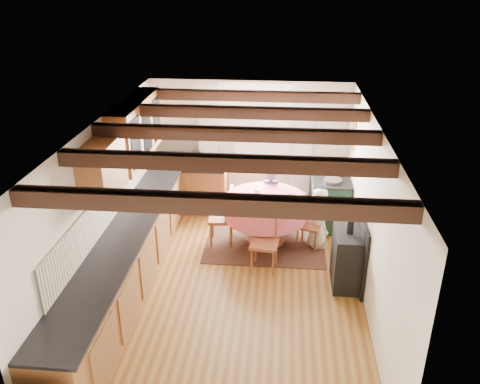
# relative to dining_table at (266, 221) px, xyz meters

# --- Properties ---
(floor) EXTENTS (3.60, 5.50, 0.00)m
(floor) POSITION_rel_dining_table_xyz_m (-0.37, -1.33, -0.41)
(floor) COLOR olive
(floor) RESTS_ON ground
(ceiling) EXTENTS (3.60, 5.50, 0.00)m
(ceiling) POSITION_rel_dining_table_xyz_m (-0.37, -1.33, 1.99)
(ceiling) COLOR white
(ceiling) RESTS_ON ground
(wall_back) EXTENTS (3.60, 0.00, 2.40)m
(wall_back) POSITION_rel_dining_table_xyz_m (-0.37, 1.42, 0.79)
(wall_back) COLOR silver
(wall_back) RESTS_ON ground
(wall_front) EXTENTS (3.60, 0.00, 2.40)m
(wall_front) POSITION_rel_dining_table_xyz_m (-0.37, -4.08, 0.79)
(wall_front) COLOR silver
(wall_front) RESTS_ON ground
(wall_left) EXTENTS (0.00, 5.50, 2.40)m
(wall_left) POSITION_rel_dining_table_xyz_m (-2.17, -1.33, 0.79)
(wall_left) COLOR silver
(wall_left) RESTS_ON ground
(wall_right) EXTENTS (0.00, 5.50, 2.40)m
(wall_right) POSITION_rel_dining_table_xyz_m (1.43, -1.33, 0.79)
(wall_right) COLOR silver
(wall_right) RESTS_ON ground
(beam_a) EXTENTS (3.60, 0.16, 0.16)m
(beam_a) POSITION_rel_dining_table_xyz_m (-0.37, -3.33, 1.90)
(beam_a) COLOR black
(beam_a) RESTS_ON ceiling
(beam_b) EXTENTS (3.60, 0.16, 0.16)m
(beam_b) POSITION_rel_dining_table_xyz_m (-0.37, -2.33, 1.90)
(beam_b) COLOR black
(beam_b) RESTS_ON ceiling
(beam_c) EXTENTS (3.60, 0.16, 0.16)m
(beam_c) POSITION_rel_dining_table_xyz_m (-0.37, -1.33, 1.90)
(beam_c) COLOR black
(beam_c) RESTS_ON ceiling
(beam_d) EXTENTS (3.60, 0.16, 0.16)m
(beam_d) POSITION_rel_dining_table_xyz_m (-0.37, -0.33, 1.90)
(beam_d) COLOR black
(beam_d) RESTS_ON ceiling
(beam_e) EXTENTS (3.60, 0.16, 0.16)m
(beam_e) POSITION_rel_dining_table_xyz_m (-0.37, 0.67, 1.90)
(beam_e) COLOR black
(beam_e) RESTS_ON ceiling
(splash_left) EXTENTS (0.02, 4.50, 0.55)m
(splash_left) POSITION_rel_dining_table_xyz_m (-2.15, -1.03, 0.79)
(splash_left) COLOR beige
(splash_left) RESTS_ON wall_left
(splash_back) EXTENTS (1.40, 0.02, 0.55)m
(splash_back) POSITION_rel_dining_table_xyz_m (-1.37, 1.40, 0.79)
(splash_back) COLOR beige
(splash_back) RESTS_ON wall_back
(base_cabinet_left) EXTENTS (0.60, 5.30, 0.88)m
(base_cabinet_left) POSITION_rel_dining_table_xyz_m (-1.87, -1.33, 0.03)
(base_cabinet_left) COLOR brown
(base_cabinet_left) RESTS_ON floor
(base_cabinet_back) EXTENTS (1.30, 0.60, 0.88)m
(base_cabinet_back) POSITION_rel_dining_table_xyz_m (-1.42, 1.12, 0.03)
(base_cabinet_back) COLOR brown
(base_cabinet_back) RESTS_ON floor
(worktop_left) EXTENTS (0.64, 5.30, 0.04)m
(worktop_left) POSITION_rel_dining_table_xyz_m (-1.85, -1.33, 0.49)
(worktop_left) COLOR black
(worktop_left) RESTS_ON base_cabinet_left
(worktop_back) EXTENTS (1.30, 0.64, 0.04)m
(worktop_back) POSITION_rel_dining_table_xyz_m (-1.42, 1.10, 0.49)
(worktop_back) COLOR black
(worktop_back) RESTS_ON base_cabinet_back
(wall_cabinet_glass) EXTENTS (0.34, 1.80, 0.90)m
(wall_cabinet_glass) POSITION_rel_dining_table_xyz_m (-2.00, -0.13, 1.54)
(wall_cabinet_glass) COLOR brown
(wall_cabinet_glass) RESTS_ON wall_left
(wall_cabinet_solid) EXTENTS (0.34, 0.90, 0.70)m
(wall_cabinet_solid) POSITION_rel_dining_table_xyz_m (-2.00, -1.63, 1.49)
(wall_cabinet_solid) COLOR brown
(wall_cabinet_solid) RESTS_ON wall_left
(window_frame) EXTENTS (1.34, 0.03, 1.54)m
(window_frame) POSITION_rel_dining_table_xyz_m (-0.27, 1.40, 1.19)
(window_frame) COLOR white
(window_frame) RESTS_ON wall_back
(window_pane) EXTENTS (1.20, 0.01, 1.40)m
(window_pane) POSITION_rel_dining_table_xyz_m (-0.27, 1.41, 1.19)
(window_pane) COLOR white
(window_pane) RESTS_ON wall_back
(curtain_left) EXTENTS (0.35, 0.10, 2.10)m
(curtain_left) POSITION_rel_dining_table_xyz_m (-1.12, 1.32, 0.69)
(curtain_left) COLOR silver
(curtain_left) RESTS_ON wall_back
(curtain_right) EXTENTS (0.35, 0.10, 2.10)m
(curtain_right) POSITION_rel_dining_table_xyz_m (0.58, 1.32, 0.69)
(curtain_right) COLOR silver
(curtain_right) RESTS_ON wall_back
(curtain_rod) EXTENTS (2.00, 0.03, 0.03)m
(curtain_rod) POSITION_rel_dining_table_xyz_m (-0.27, 1.32, 1.79)
(curtain_rod) COLOR black
(curtain_rod) RESTS_ON wall_back
(wall_picture) EXTENTS (0.04, 0.50, 0.60)m
(wall_picture) POSITION_rel_dining_table_xyz_m (1.40, 0.97, 1.29)
(wall_picture) COLOR gold
(wall_picture) RESTS_ON wall_right
(wall_plate) EXTENTS (0.30, 0.02, 0.30)m
(wall_plate) POSITION_rel_dining_table_xyz_m (0.68, 1.39, 1.29)
(wall_plate) COLOR silver
(wall_plate) RESTS_ON wall_back
(rug) EXTENTS (1.96, 1.53, 0.01)m
(rug) POSITION_rel_dining_table_xyz_m (-0.00, 0.00, -0.40)
(rug) COLOR #452A1F
(rug) RESTS_ON floor
(dining_table) EXTENTS (1.35, 1.35, 0.81)m
(dining_table) POSITION_rel_dining_table_xyz_m (0.00, 0.00, 0.00)
(dining_table) COLOR #E5826A
(dining_table) RESTS_ON floor
(chair_near) EXTENTS (0.45, 0.47, 0.94)m
(chair_near) POSITION_rel_dining_table_xyz_m (0.02, -0.80, 0.06)
(chair_near) COLOR brown
(chair_near) RESTS_ON floor
(chair_left) EXTENTS (0.47, 0.45, 0.98)m
(chair_left) POSITION_rel_dining_table_xyz_m (-0.72, -0.07, 0.08)
(chair_left) COLOR brown
(chair_left) RESTS_ON floor
(chair_right) EXTENTS (0.50, 0.49, 0.90)m
(chair_right) POSITION_rel_dining_table_xyz_m (0.71, -0.10, 0.04)
(chair_right) COLOR brown
(chair_right) RESTS_ON floor
(aga_range) EXTENTS (0.64, 0.99, 0.91)m
(aga_range) POSITION_rel_dining_table_xyz_m (1.10, 0.80, 0.05)
(aga_range) COLOR #152E21
(aga_range) RESTS_ON floor
(cast_iron_stove) EXTENTS (0.39, 0.66, 1.31)m
(cast_iron_stove) POSITION_rel_dining_table_xyz_m (1.21, -1.09, 0.25)
(cast_iron_stove) COLOR black
(cast_iron_stove) RESTS_ON floor
(child_far) EXTENTS (0.42, 0.31, 1.07)m
(child_far) POSITION_rel_dining_table_xyz_m (0.05, 0.64, 0.13)
(child_far) COLOR #424054
(child_far) RESTS_ON floor
(child_right) EXTENTS (0.46, 0.58, 1.03)m
(child_right) POSITION_rel_dining_table_xyz_m (0.85, -0.05, 0.11)
(child_right) COLOR beige
(child_right) RESTS_ON floor
(bowl_a) EXTENTS (0.23, 0.23, 0.05)m
(bowl_a) POSITION_rel_dining_table_xyz_m (-0.38, -0.06, 0.43)
(bowl_a) COLOR silver
(bowl_a) RESTS_ON dining_table
(bowl_b) EXTENTS (0.26, 0.26, 0.06)m
(bowl_b) POSITION_rel_dining_table_xyz_m (0.40, 0.03, 0.44)
(bowl_b) COLOR silver
(bowl_b) RESTS_ON dining_table
(cup) EXTENTS (0.12, 0.12, 0.10)m
(cup) POSITION_rel_dining_table_xyz_m (-0.15, 0.03, 0.46)
(cup) COLOR silver
(cup) RESTS_ON dining_table
(canister_tall) EXTENTS (0.13, 0.13, 0.22)m
(canister_tall) POSITION_rel_dining_table_xyz_m (-1.60, 1.12, 0.62)
(canister_tall) COLOR #262628
(canister_tall) RESTS_ON worktop_back
(canister_wide) EXTENTS (0.18, 0.18, 0.20)m
(canister_wide) POSITION_rel_dining_table_xyz_m (-1.34, 1.20, 0.61)
(canister_wide) COLOR #262628
(canister_wide) RESTS_ON worktop_back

